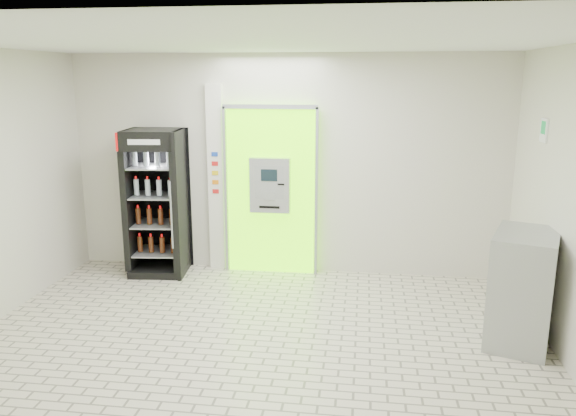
# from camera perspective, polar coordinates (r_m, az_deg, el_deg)

# --- Properties ---
(ground) EXTENTS (6.00, 6.00, 0.00)m
(ground) POSITION_cam_1_polar(r_m,az_deg,el_deg) (5.82, -3.67, -14.35)
(ground) COLOR #C0B59F
(ground) RESTS_ON ground
(room_shell) EXTENTS (6.00, 6.00, 6.00)m
(room_shell) POSITION_cam_1_polar(r_m,az_deg,el_deg) (5.23, -3.96, 3.83)
(room_shell) COLOR beige
(room_shell) RESTS_ON ground
(atm_assembly) EXTENTS (1.30, 0.24, 2.33)m
(atm_assembly) POSITION_cam_1_polar(r_m,az_deg,el_deg) (7.72, -1.73, 1.87)
(atm_assembly) COLOR #63E600
(atm_assembly) RESTS_ON ground
(pillar) EXTENTS (0.22, 0.11, 2.60)m
(pillar) POSITION_cam_1_polar(r_m,az_deg,el_deg) (7.90, -7.29, 2.98)
(pillar) COLOR silver
(pillar) RESTS_ON ground
(beverage_cooler) EXTENTS (0.82, 0.76, 2.00)m
(beverage_cooler) POSITION_cam_1_polar(r_m,az_deg,el_deg) (7.93, -13.11, 0.28)
(beverage_cooler) COLOR black
(beverage_cooler) RESTS_ON ground
(steel_cabinet) EXTENTS (0.86, 1.02, 1.17)m
(steel_cabinet) POSITION_cam_1_polar(r_m,az_deg,el_deg) (6.26, 22.70, -7.54)
(steel_cabinet) COLOR #989A9F
(steel_cabinet) RESTS_ON ground
(exit_sign) EXTENTS (0.02, 0.22, 0.26)m
(exit_sign) POSITION_cam_1_polar(r_m,az_deg,el_deg) (6.76, 24.57, 7.20)
(exit_sign) COLOR white
(exit_sign) RESTS_ON room_shell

